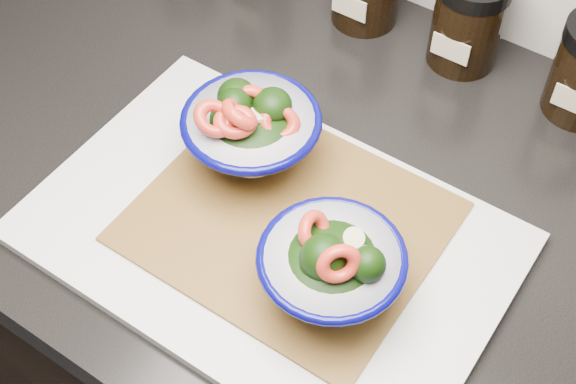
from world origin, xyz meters
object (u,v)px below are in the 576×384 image
Objects in this scene: cutting_board at (269,236)px; bowl_right at (331,268)px; spice_jar_d at (468,20)px; bowl_left at (251,131)px.

cutting_board is 0.10m from bowl_right.
spice_jar_d reaches higher than cutting_board.
bowl_right is 1.16× the size of spice_jar_d.
cutting_board is 3.98× the size of spice_jar_d.
bowl_left is 1.23× the size of spice_jar_d.
bowl_left reaches higher than spice_jar_d.
bowl_left is 1.06× the size of bowl_right.
bowl_right is at bearing -30.90° from bowl_left.
spice_jar_d is at bearing 83.67° from cutting_board.
cutting_board is at bearing -96.33° from spice_jar_d.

